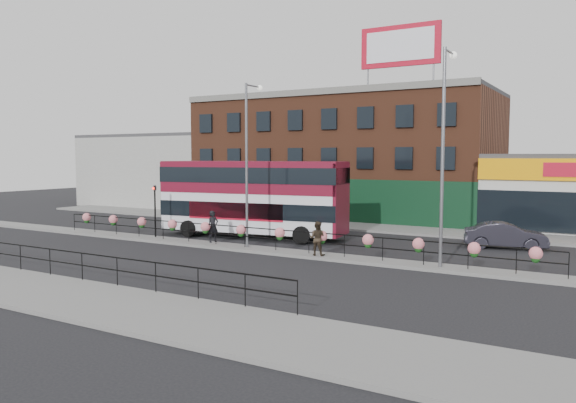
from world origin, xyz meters
The scene contains 18 objects.
ground centered at (0.00, 0.00, 0.00)m, with size 120.00×120.00×0.00m, color black.
south_pavement centered at (0.00, -12.00, 0.07)m, with size 60.00×4.00×0.15m, color slate.
north_pavement centered at (0.00, 12.00, 0.07)m, with size 60.00×4.00×0.15m, color slate.
median centered at (0.00, 0.00, 0.07)m, with size 60.00×1.60×0.15m, color slate.
yellow_line_inner centered at (0.00, -9.70, 0.01)m, with size 60.00×0.10×0.01m, color gold.
yellow_line_outer centered at (0.00, -9.88, 0.01)m, with size 60.00×0.10×0.01m, color gold.
brick_building centered at (-4.00, 19.96, 5.13)m, with size 25.00×12.21×10.30m.
warehouse_west centered at (-24.25, 20.00, 3.65)m, with size 15.50×12.00×7.30m.
billboard centered at (2.50, 14.99, 13.18)m, with size 6.00×0.29×4.40m.
median_railing centered at (0.00, 0.00, 1.05)m, with size 30.04×0.56×1.23m.
south_railing centered at (-2.00, -10.10, 0.96)m, with size 20.04×0.05×1.12m.
double_decker_bus centered at (-3.19, 4.06, 2.97)m, with size 12.20×4.36×4.83m.
car centered at (11.31, 7.76, 0.72)m, with size 4.65×2.64×1.45m, color #272630.
pedestrian_a centered at (-3.59, 0.50, 1.07)m, with size 0.67×0.79×1.84m, color black.
pedestrian_b centered at (3.64, -0.29, 1.01)m, with size 0.90×0.73×1.73m, color #30261B.
lamp_column_west centered at (-0.92, 0.32, 5.46)m, with size 0.32×1.57×8.96m.
lamp_column_east centered at (9.81, 0.11, 5.96)m, with size 0.35×1.72×9.81m.
traffic_light_median centered at (-8.00, 0.39, 2.47)m, with size 0.15×0.28×3.65m.
Camera 1 is at (16.49, -25.22, 5.15)m, focal length 35.00 mm.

